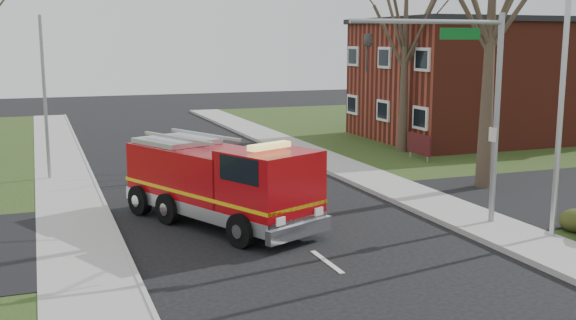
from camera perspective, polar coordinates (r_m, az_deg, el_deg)
name	(u,v)px	position (r m, az deg, el deg)	size (l,w,h in m)	color
ground	(327,262)	(18.56, 3.31, -8.63)	(120.00, 120.00, 0.00)	black
sidewalk_right	(514,237)	(21.69, 18.56, -6.16)	(2.40, 80.00, 0.15)	#979892
sidewalk_left	(91,288)	(17.12, -16.37, -10.40)	(2.40, 80.00, 0.15)	#979892
brick_building	(494,79)	(43.00, 17.05, 6.58)	(15.40, 10.40, 7.25)	maroon
health_center_sign	(419,144)	(33.95, 11.04, 1.30)	(0.12, 2.00, 1.40)	#461014
bare_tree_near	(492,2)	(27.68, 16.89, 12.69)	(6.00, 6.00, 12.00)	#32271E
bare_tree_far	(406,30)	(35.98, 9.92, 10.78)	(5.25, 5.25, 10.50)	#32271E
traffic_signal_mast	(464,81)	(21.51, 14.66, 6.45)	(5.29, 0.18, 6.80)	gray
streetlight_pole	(561,89)	(21.17, 22.08, 5.57)	(1.48, 0.16, 8.40)	#B7BABF
utility_pole_far	(45,100)	(30.16, -19.89, 4.82)	(0.14, 0.14, 7.00)	gray
fire_engine	(221,185)	(22.00, -5.68, -2.08)	(5.26, 7.66, 2.94)	#98070C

